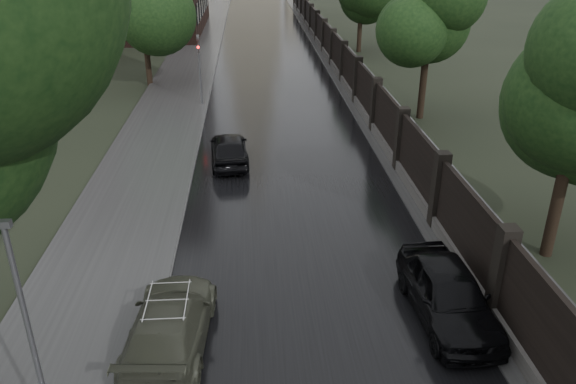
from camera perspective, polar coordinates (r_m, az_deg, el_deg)
The scene contains 8 objects.
fence_right at distance 39.75m, azimuth 5.18°, elevation 13.19°, with size 0.45×75.72×2.70m.
tree_left_far at distance 37.18m, azimuth -14.67°, elevation 18.31°, with size 4.25×4.25×7.39m.
tree_right_b at distance 30.10m, azimuth 14.16°, elevation 16.35°, with size 4.08×4.08×7.01m.
lamp_post at distance 10.94m, azimuth -24.51°, elevation -14.00°, with size 0.25×0.12×5.11m.
traffic_light at distance 32.24m, azimuth -8.98°, elevation 12.71°, with size 0.16×0.32×4.00m.
volga_sedan at distance 13.99m, azimuth -11.91°, elevation -13.01°, with size 1.83×4.50×1.31m, color #414336.
hatchback_left at distance 24.22m, azimuth -5.99°, elevation 4.43°, with size 1.56×3.89×1.32m, color black.
car_right_near at distance 15.12m, azimuth 15.96°, elevation -9.89°, with size 1.74×4.32×1.47m, color black.
Camera 1 is at (-1.53, -6.40, 9.17)m, focal length 35.00 mm.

